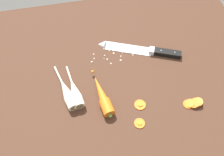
{
  "coord_description": "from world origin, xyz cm",
  "views": [
    {
      "loc": [
        -9.92,
        -52.13,
        83.86
      ],
      "look_at": [
        0.0,
        -2.0,
        1.5
      ],
      "focal_mm": 40.59,
      "sensor_mm": 36.0,
      "label": 1
    }
  ],
  "objects": [
    {
      "name": "ground_plane",
      "position": [
        0.0,
        0.0,
        -2.0
      ],
      "size": [
        120.0,
        90.0,
        4.0
      ],
      "primitive_type": "cube",
      "color": "#42281C"
    },
    {
      "name": "carrot_slice_stray_mid",
      "position": [
        7.98,
        -14.5,
        0.36
      ],
      "size": [
        4.14,
        4.14,
        0.7
      ],
      "color": "orange",
      "rests_on": "ground_plane"
    },
    {
      "name": "whole_carrot",
      "position": [
        -5.01,
        -9.38,
        2.1
      ],
      "size": [
        6.79,
        20.56,
        4.2
      ],
      "color": "orange",
      "rests_on": "ground_plane"
    },
    {
      "name": "mince_crumbs",
      "position": [
        3.02,
        10.0,
        0.38
      ],
      "size": [
        17.93,
        8.16,
        0.9
      ],
      "color": "beige",
      "rests_on": "ground_plane"
    },
    {
      "name": "carrot_slice_stray_near",
      "position": [
        5.99,
        -21.43,
        0.36
      ],
      "size": [
        3.78,
        3.78,
        0.7
      ],
      "color": "orange",
      "rests_on": "ground_plane"
    },
    {
      "name": "chefs_knife",
      "position": [
        13.31,
        10.24,
        0.65
      ],
      "size": [
        33.42,
        16.2,
        4.18
      ],
      "color": "silver",
      "rests_on": "ground_plane"
    },
    {
      "name": "carrot_slice_stack",
      "position": [
        26.98,
        -17.93,
        0.84
      ],
      "size": [
        7.03,
        4.06,
        2.78
      ],
      "color": "orange",
      "rests_on": "ground_plane"
    },
    {
      "name": "parsnip_front",
      "position": [
        -14.59,
        -5.78,
        1.98
      ],
      "size": [
        5.77,
        19.13,
        4.0
      ],
      "color": "silver",
      "rests_on": "ground_plane"
    },
    {
      "name": "parsnip_mid_left",
      "position": [
        -17.51,
        -5.59,
        1.98
      ],
      "size": [
        7.79,
        20.34,
        4.0
      ],
      "color": "silver",
      "rests_on": "ground_plane"
    }
  ]
}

